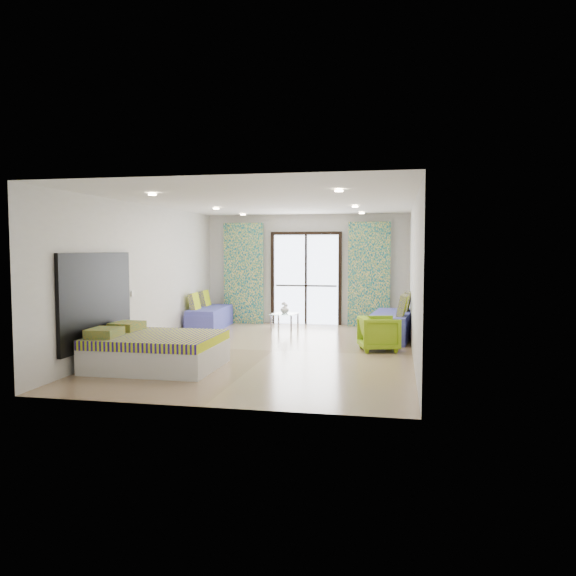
% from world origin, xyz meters
% --- Properties ---
extents(floor, '(5.00, 7.50, 0.01)m').
position_xyz_m(floor, '(0.00, 0.00, 0.00)').
color(floor, '#987A5A').
rests_on(floor, ground).
extents(ceiling, '(5.00, 7.50, 0.01)m').
position_xyz_m(ceiling, '(0.00, 0.00, 2.70)').
color(ceiling, silver).
rests_on(ceiling, ground).
extents(wall_back, '(5.00, 0.01, 2.70)m').
position_xyz_m(wall_back, '(0.00, 3.75, 1.35)').
color(wall_back, silver).
rests_on(wall_back, ground).
extents(wall_front, '(5.00, 0.01, 2.70)m').
position_xyz_m(wall_front, '(0.00, -3.75, 1.35)').
color(wall_front, silver).
rests_on(wall_front, ground).
extents(wall_left, '(0.01, 7.50, 2.70)m').
position_xyz_m(wall_left, '(-2.50, 0.00, 1.35)').
color(wall_left, silver).
rests_on(wall_left, ground).
extents(wall_right, '(0.01, 7.50, 2.70)m').
position_xyz_m(wall_right, '(2.50, 0.00, 1.35)').
color(wall_right, silver).
rests_on(wall_right, ground).
extents(balcony_door, '(1.76, 0.08, 2.28)m').
position_xyz_m(balcony_door, '(0.00, 3.72, 1.26)').
color(balcony_door, black).
rests_on(balcony_door, floor).
extents(balcony_rail, '(1.52, 0.03, 0.04)m').
position_xyz_m(balcony_rail, '(0.00, 3.73, 0.95)').
color(balcony_rail, '#595451').
rests_on(balcony_rail, balcony_door).
extents(curtain_left, '(1.00, 0.10, 2.50)m').
position_xyz_m(curtain_left, '(-1.55, 3.57, 1.25)').
color(curtain_left, silver).
rests_on(curtain_left, floor).
extents(curtain_right, '(1.00, 0.10, 2.50)m').
position_xyz_m(curtain_right, '(1.55, 3.57, 1.25)').
color(curtain_right, silver).
rests_on(curtain_right, floor).
extents(downlight_a, '(0.12, 0.12, 0.02)m').
position_xyz_m(downlight_a, '(-1.40, -2.00, 2.67)').
color(downlight_a, '#FFE0B2').
rests_on(downlight_a, ceiling).
extents(downlight_b, '(0.12, 0.12, 0.02)m').
position_xyz_m(downlight_b, '(1.40, -2.00, 2.67)').
color(downlight_b, '#FFE0B2').
rests_on(downlight_b, ceiling).
extents(downlight_c, '(0.12, 0.12, 0.02)m').
position_xyz_m(downlight_c, '(-1.40, 1.00, 2.67)').
color(downlight_c, '#FFE0B2').
rests_on(downlight_c, ceiling).
extents(downlight_d, '(0.12, 0.12, 0.02)m').
position_xyz_m(downlight_d, '(1.40, 1.00, 2.67)').
color(downlight_d, '#FFE0B2').
rests_on(downlight_d, ceiling).
extents(downlight_e, '(0.12, 0.12, 0.02)m').
position_xyz_m(downlight_e, '(-1.40, 3.00, 2.67)').
color(downlight_e, '#FFE0B2').
rests_on(downlight_e, ceiling).
extents(downlight_f, '(0.12, 0.12, 0.02)m').
position_xyz_m(downlight_f, '(1.40, 3.00, 2.67)').
color(downlight_f, '#FFE0B2').
rests_on(downlight_f, ceiling).
extents(headboard, '(0.06, 2.10, 1.50)m').
position_xyz_m(headboard, '(-2.46, -1.81, 1.05)').
color(headboard, black).
rests_on(headboard, floor).
extents(switch_plate, '(0.02, 0.10, 0.10)m').
position_xyz_m(switch_plate, '(-2.47, -0.56, 1.05)').
color(switch_plate, silver).
rests_on(switch_plate, wall_left).
extents(bed, '(1.90, 1.55, 0.66)m').
position_xyz_m(bed, '(-1.48, -1.81, 0.27)').
color(bed, silver).
rests_on(bed, floor).
extents(daybed_left, '(0.75, 1.78, 0.86)m').
position_xyz_m(daybed_left, '(-2.12, 2.57, 0.27)').
color(daybed_left, '#494CAE').
rests_on(daybed_left, floor).
extents(daybed_right, '(0.95, 2.01, 0.96)m').
position_xyz_m(daybed_right, '(2.12, 1.79, 0.30)').
color(daybed_right, '#494CAE').
rests_on(daybed_right, floor).
extents(coffee_table, '(0.63, 0.63, 0.64)m').
position_xyz_m(coffee_table, '(-0.33, 2.72, 0.33)').
color(coffee_table, silver).
rests_on(coffee_table, floor).
extents(vase, '(0.22, 0.23, 0.20)m').
position_xyz_m(vase, '(-0.35, 2.78, 0.47)').
color(vase, white).
rests_on(vase, coffee_table).
extents(armchair, '(0.78, 0.81, 0.69)m').
position_xyz_m(armchair, '(1.90, 0.37, 0.35)').
color(armchair, '#83AD16').
rests_on(armchair, floor).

